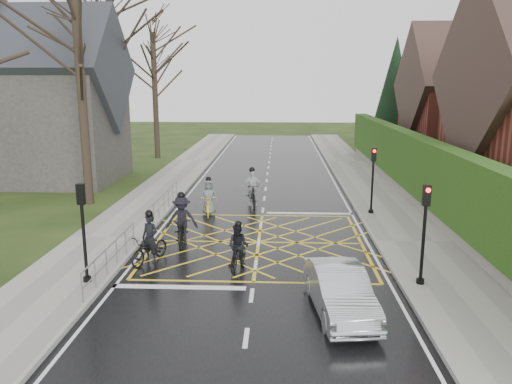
# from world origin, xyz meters

# --- Properties ---
(ground) EXTENTS (120.00, 120.00, 0.00)m
(ground) POSITION_xyz_m (0.00, 0.00, 0.00)
(ground) COLOR black
(ground) RESTS_ON ground
(road) EXTENTS (9.00, 80.00, 0.01)m
(road) POSITION_xyz_m (0.00, 0.00, 0.01)
(road) COLOR black
(road) RESTS_ON ground
(sidewalk_right) EXTENTS (3.00, 80.00, 0.15)m
(sidewalk_right) POSITION_xyz_m (6.00, 0.00, 0.07)
(sidewalk_right) COLOR gray
(sidewalk_right) RESTS_ON ground
(sidewalk_left) EXTENTS (3.00, 80.00, 0.15)m
(sidewalk_left) POSITION_xyz_m (-6.00, 0.00, 0.07)
(sidewalk_left) COLOR gray
(sidewalk_left) RESTS_ON ground
(stone_wall) EXTENTS (0.50, 38.00, 0.70)m
(stone_wall) POSITION_xyz_m (7.75, 6.00, 0.35)
(stone_wall) COLOR slate
(stone_wall) RESTS_ON ground
(hedge) EXTENTS (0.90, 38.00, 2.80)m
(hedge) POSITION_xyz_m (7.75, 6.00, 2.10)
(hedge) COLOR #1D3C10
(hedge) RESTS_ON stone_wall
(house_far) EXTENTS (9.80, 8.80, 10.30)m
(house_far) POSITION_xyz_m (14.75, 18.00, 4.36)
(house_far) COLOR maroon
(house_far) RESTS_ON ground
(conifer) EXTENTS (4.60, 4.60, 10.00)m
(conifer) POSITION_xyz_m (10.75, 26.00, 4.99)
(conifer) COLOR black
(conifer) RESTS_ON ground
(church) EXTENTS (8.80, 7.80, 11.00)m
(church) POSITION_xyz_m (-13.54, 12.00, 4.93)
(church) COLOR #2D2B28
(church) RESTS_ON ground
(tree_near) EXTENTS (9.24, 9.24, 11.44)m
(tree_near) POSITION_xyz_m (-9.00, 6.00, 7.91)
(tree_near) COLOR black
(tree_near) RESTS_ON ground
(tree_mid) EXTENTS (10.08, 10.08, 12.48)m
(tree_mid) POSITION_xyz_m (-10.00, 14.00, 8.63)
(tree_mid) COLOR black
(tree_mid) RESTS_ON ground
(tree_far) EXTENTS (8.40, 8.40, 10.40)m
(tree_far) POSITION_xyz_m (-9.30, 22.00, 7.19)
(tree_far) COLOR black
(tree_far) RESTS_ON ground
(railing_south) EXTENTS (0.05, 5.04, 1.03)m
(railing_south) POSITION_xyz_m (-4.65, -3.50, 0.78)
(railing_south) COLOR slate
(railing_south) RESTS_ON ground
(railing_north) EXTENTS (0.05, 6.04, 1.03)m
(railing_north) POSITION_xyz_m (-4.65, 4.00, 0.79)
(railing_north) COLOR slate
(railing_north) RESTS_ON ground
(traffic_light_ne) EXTENTS (0.24, 0.31, 3.21)m
(traffic_light_ne) POSITION_xyz_m (5.10, 4.20, 1.66)
(traffic_light_ne) COLOR black
(traffic_light_ne) RESTS_ON ground
(traffic_light_se) EXTENTS (0.24, 0.31, 3.21)m
(traffic_light_se) POSITION_xyz_m (5.10, -4.20, 1.66)
(traffic_light_se) COLOR black
(traffic_light_se) RESTS_ON ground
(traffic_light_sw) EXTENTS (0.24, 0.31, 3.21)m
(traffic_light_sw) POSITION_xyz_m (-5.10, -4.50, 1.66)
(traffic_light_sw) COLOR black
(traffic_light_sw) RESTS_ON ground
(cyclist_rear) EXTENTS (1.36, 2.03, 1.87)m
(cyclist_rear) POSITION_xyz_m (-3.68, -2.38, 0.61)
(cyclist_rear) COLOR black
(cyclist_rear) RESTS_ON ground
(cyclist_back) EXTENTS (0.84, 1.70, 1.64)m
(cyclist_back) POSITION_xyz_m (-0.57, -2.77, 0.62)
(cyclist_back) COLOR black
(cyclist_back) RESTS_ON ground
(cyclist_mid) EXTENTS (1.30, 2.19, 2.05)m
(cyclist_mid) POSITION_xyz_m (-2.97, -0.27, 0.75)
(cyclist_mid) COLOR black
(cyclist_mid) RESTS_ON ground
(cyclist_front) EXTENTS (1.14, 2.07, 1.99)m
(cyclist_front) POSITION_xyz_m (-0.58, 5.91, 0.74)
(cyclist_front) COLOR black
(cyclist_front) RESTS_ON ground
(cyclist_lead) EXTENTS (0.88, 1.95, 1.83)m
(cyclist_lead) POSITION_xyz_m (-2.53, 4.07, 0.63)
(cyclist_lead) COLOR yellow
(cyclist_lead) RESTS_ON ground
(car) EXTENTS (1.82, 4.02, 1.28)m
(car) POSITION_xyz_m (2.45, -5.99, 0.64)
(car) COLOR silver
(car) RESTS_ON ground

